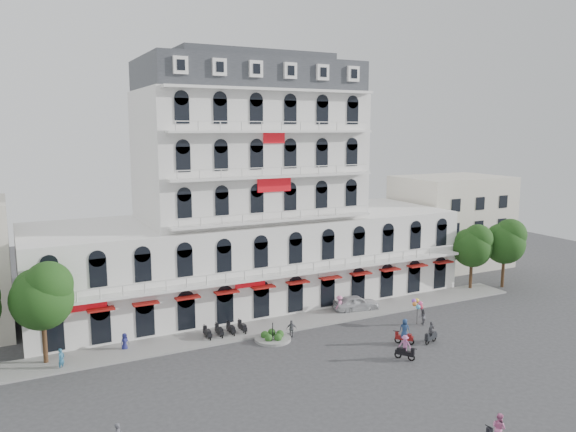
# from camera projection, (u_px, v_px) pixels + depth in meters

# --- Properties ---
(ground) EXTENTS (120.00, 120.00, 0.00)m
(ground) POSITION_uv_depth(u_px,v_px,m) (338.00, 359.00, 44.97)
(ground) COLOR #38383A
(ground) RESTS_ON ground
(sidewalk) EXTENTS (53.00, 4.00, 0.16)m
(sidewalk) POSITION_uv_depth(u_px,v_px,m) (288.00, 323.00, 52.89)
(sidewalk) COLOR gray
(sidewalk) RESTS_ON ground
(main_building) EXTENTS (45.00, 15.00, 25.80)m
(main_building) POSITION_uv_depth(u_px,v_px,m) (250.00, 208.00, 59.30)
(main_building) COLOR silver
(main_building) RESTS_ON ground
(flank_building_east) EXTENTS (14.00, 10.00, 12.00)m
(flank_building_east) POSITION_uv_depth(u_px,v_px,m) (451.00, 221.00, 75.04)
(flank_building_east) COLOR beige
(flank_building_east) RESTS_ON ground
(traffic_island) EXTENTS (3.20, 3.20, 1.60)m
(traffic_island) POSITION_uv_depth(u_px,v_px,m) (273.00, 337.00, 48.88)
(traffic_island) COLOR gray
(traffic_island) RESTS_ON ground
(parked_scooter_row) EXTENTS (4.40, 1.80, 1.10)m
(parked_scooter_row) POSITION_uv_depth(u_px,v_px,m) (225.00, 336.00, 49.90)
(parked_scooter_row) COLOR black
(parked_scooter_row) RESTS_ON ground
(tree_west_inner) EXTENTS (4.76, 4.76, 8.25)m
(tree_west_inner) POSITION_uv_depth(u_px,v_px,m) (42.00, 294.00, 43.12)
(tree_west_inner) COLOR #382314
(tree_west_inner) RESTS_ON ground
(tree_east_inner) EXTENTS (4.40, 4.37, 7.57)m
(tree_east_inner) POSITION_uv_depth(u_px,v_px,m) (473.00, 245.00, 63.68)
(tree_east_inner) COLOR #382314
(tree_east_inner) RESTS_ON ground
(tree_east_outer) EXTENTS (4.65, 4.65, 8.05)m
(tree_east_outer) POSITION_uv_depth(u_px,v_px,m) (505.00, 240.00, 64.53)
(tree_east_outer) COLOR #382314
(tree_east_outer) RESTS_ON ground
(parked_car) EXTENTS (4.92, 2.62, 1.59)m
(parked_car) POSITION_uv_depth(u_px,v_px,m) (356.00, 303.00, 56.79)
(parked_car) COLOR silver
(parked_car) RESTS_ON ground
(rider_southwest) EXTENTS (0.71, 1.70, 2.24)m
(rider_southwest) POSITION_uv_depth(u_px,v_px,m) (499.00, 431.00, 32.12)
(rider_southwest) COLOR black
(rider_southwest) RESTS_ON ground
(rider_east) EXTENTS (1.28, 1.34, 2.24)m
(rider_east) POSITION_uv_depth(u_px,v_px,m) (405.00, 331.00, 47.94)
(rider_east) COLOR maroon
(rider_east) RESTS_ON ground
(rider_northeast) EXTENTS (1.65, 0.80, 1.95)m
(rider_northeast) POSITION_uv_depth(u_px,v_px,m) (431.00, 333.00, 48.14)
(rider_northeast) COLOR #222428
(rider_northeast) RESTS_ON ground
(rider_center) EXTENTS (1.14, 1.47, 2.05)m
(rider_center) POSITION_uv_depth(u_px,v_px,m) (405.00, 347.00, 44.70)
(rider_center) COLOR black
(rider_center) RESTS_ON ground
(pedestrian_left) EXTENTS (0.85, 0.71, 1.49)m
(pedestrian_left) POSITION_uv_depth(u_px,v_px,m) (125.00, 342.00, 46.57)
(pedestrian_left) COLOR navy
(pedestrian_left) RESTS_ON ground
(pedestrian_mid) EXTENTS (0.99, 0.69, 1.56)m
(pedestrian_mid) POSITION_uv_depth(u_px,v_px,m) (292.00, 329.00, 49.53)
(pedestrian_mid) COLOR slate
(pedestrian_mid) RESTS_ON ground
(pedestrian_right) EXTENTS (1.38, 1.19, 1.85)m
(pedestrian_right) POSITION_uv_depth(u_px,v_px,m) (339.00, 305.00, 55.88)
(pedestrian_right) COLOR pink
(pedestrian_right) RESTS_ON ground
(pedestrian_far) EXTENTS (0.72, 0.72, 1.68)m
(pedestrian_far) POSITION_uv_depth(u_px,v_px,m) (61.00, 359.00, 42.87)
(pedestrian_far) COLOR #2B6283
(pedestrian_far) RESTS_ON ground
(balloon_vendor) EXTENTS (1.40, 1.28, 2.45)m
(balloon_vendor) POSITION_uv_depth(u_px,v_px,m) (420.00, 311.00, 52.67)
(balloon_vendor) COLOR slate
(balloon_vendor) RESTS_ON ground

